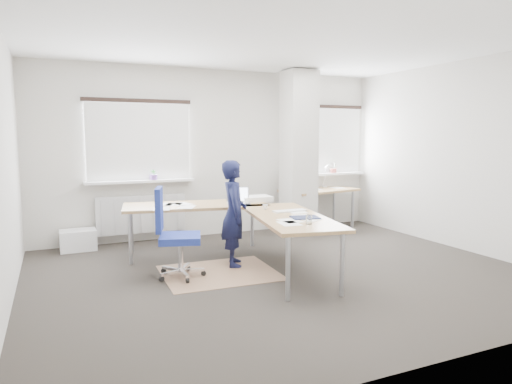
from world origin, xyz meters
name	(u,v)px	position (x,y,z in m)	size (l,w,h in m)	color
ground	(283,273)	(0.00, 0.00, 0.00)	(6.00, 6.00, 0.00)	black
room_shell	(280,132)	(0.18, 0.45, 1.75)	(6.04, 5.04, 2.82)	beige
floor_mat	(219,273)	(-0.73, 0.31, 0.00)	(1.38, 1.17, 0.01)	#966F51
white_crate	(78,240)	(-2.27, 2.25, 0.15)	(0.51, 0.36, 0.30)	white
desk_main	(242,212)	(-0.29, 0.63, 0.69)	(2.40, 2.98, 0.96)	#9A6B42
desk_side	(319,192)	(1.85, 2.16, 0.69)	(1.50, 0.93, 1.22)	#9A6B42
task_chair	(177,253)	(-1.25, 0.36, 0.30)	(0.62, 0.60, 1.09)	navy
person	(234,213)	(-0.43, 0.56, 0.69)	(0.50, 0.33, 1.38)	black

